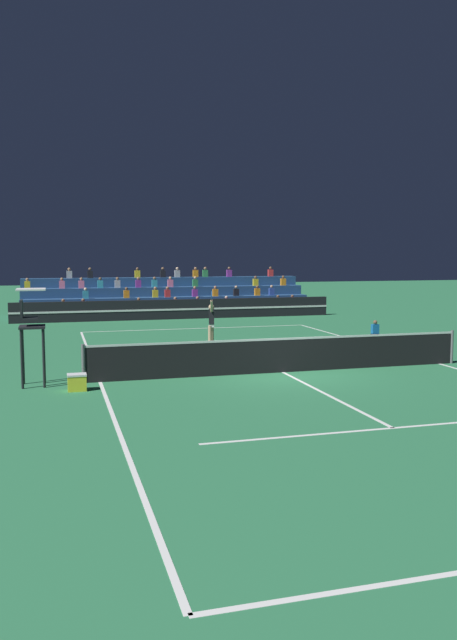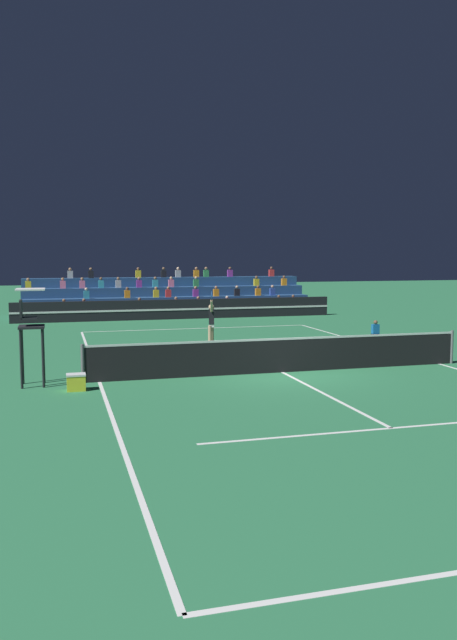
# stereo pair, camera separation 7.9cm
# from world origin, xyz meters

# --- Properties ---
(ground_plane) EXTENTS (120.00, 120.00, 0.00)m
(ground_plane) POSITION_xyz_m (0.00, 0.00, 0.00)
(ground_plane) COLOR #2D7A4C
(court_lines) EXTENTS (11.10, 23.90, 0.01)m
(court_lines) POSITION_xyz_m (0.00, 0.00, 0.00)
(court_lines) COLOR white
(court_lines) RESTS_ON ground
(tennis_net) EXTENTS (12.00, 0.10, 1.10)m
(tennis_net) POSITION_xyz_m (0.00, 0.00, 0.54)
(tennis_net) COLOR slate
(tennis_net) RESTS_ON ground
(sponsor_banner_wall) EXTENTS (18.00, 0.26, 1.10)m
(sponsor_banner_wall) POSITION_xyz_m (0.00, 16.63, 0.55)
(sponsor_banner_wall) COLOR black
(sponsor_banner_wall) RESTS_ON ground
(bleacher_stand) EXTENTS (17.07, 3.80, 2.83)m
(bleacher_stand) POSITION_xyz_m (0.00, 19.79, 0.84)
(bleacher_stand) COLOR navy
(bleacher_stand) RESTS_ON ground
(umpire_chair) EXTENTS (0.76, 0.84, 2.67)m
(umpire_chair) POSITION_xyz_m (-7.32, -0.00, 1.72)
(umpire_chair) COLOR black
(umpire_chair) RESTS_ON ground
(ball_kid_courtside) EXTENTS (0.30, 0.36, 0.84)m
(ball_kid_courtside) POSITION_xyz_m (6.33, 5.79, 0.33)
(ball_kid_courtside) COLOR black
(ball_kid_courtside) RESTS_ON ground
(tennis_player) EXTENTS (0.48, 1.29, 2.32)m
(tennis_player) POSITION_xyz_m (-0.93, 5.25, 0.98)
(tennis_player) COLOR tan
(tennis_player) RESTS_ON ground
(tennis_ball) EXTENTS (0.07, 0.07, 0.07)m
(tennis_ball) POSITION_xyz_m (-2.37, 4.43, 0.03)
(tennis_ball) COLOR #C6DB33
(tennis_ball) RESTS_ON ground
(equipment_cooler) EXTENTS (0.50, 0.38, 0.45)m
(equipment_cooler) POSITION_xyz_m (-6.17, -0.96, 0.23)
(equipment_cooler) COLOR yellow
(equipment_cooler) RESTS_ON ground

